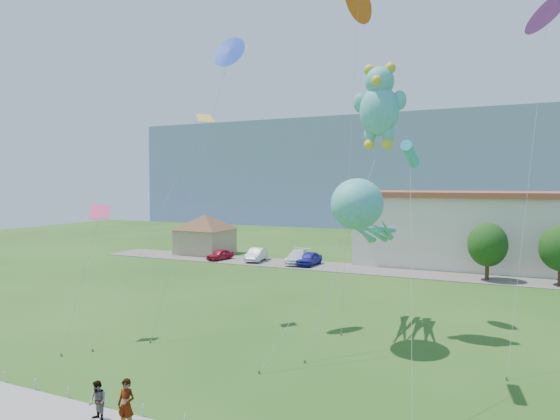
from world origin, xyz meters
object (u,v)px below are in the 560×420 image
object	(u,v)px
octopus_kite	(362,214)
parked_car_silver	(257,255)
teddy_bear_kite	(379,104)
pedestrian_right	(98,401)
pavilion	(205,231)
pedestrian_left	(126,405)
parked_car_red	(220,254)
parked_car_blue	(309,259)
parked_car_white	(298,257)

from	to	relation	value
octopus_kite	parked_car_silver	bearing A→B (deg)	129.42
parked_car_silver	teddy_bear_kite	distance (m)	31.57
pedestrian_right	teddy_bear_kite	world-z (taller)	teddy_bear_kite
pavilion	teddy_bear_kite	world-z (taller)	teddy_bear_kite
pedestrian_left	parked_car_red	bearing A→B (deg)	111.87
parked_car_silver	octopus_kite	xyz separation A→B (m)	(19.01, -23.13, 6.50)
pedestrian_left	pedestrian_right	xyz separation A→B (m)	(-1.48, 0.09, -0.18)
parked_car_red	parked_car_silver	xyz separation A→B (m)	(4.39, 0.97, 0.13)
teddy_bear_kite	pedestrian_right	bearing A→B (deg)	-111.99
pedestrian_left	parked_car_blue	bearing A→B (deg)	96.37
parked_car_red	parked_car_white	size ratio (longest dim) A/B	0.69
parked_car_silver	teddy_bear_kite	xyz separation A→B (m)	(19.47, -21.13, 13.09)
pedestrian_right	teddy_bear_kite	size ratio (longest dim) A/B	0.09
pavilion	parked_car_silver	xyz separation A→B (m)	(9.02, -2.88, -2.21)
pedestrian_right	teddy_bear_kite	bearing A→B (deg)	85.56
octopus_kite	parked_car_white	bearing A→B (deg)	120.69
pedestrian_left	parked_car_red	size ratio (longest dim) A/B	0.52
parked_car_silver	parked_car_white	xyz separation A→B (m)	(5.15, 0.22, 0.02)
parked_car_white	teddy_bear_kite	size ratio (longest dim) A/B	0.32
pavilion	octopus_kite	xyz separation A→B (m)	(28.03, -26.01, 4.29)
pedestrian_left	parked_car_silver	distance (m)	40.30
pedestrian_right	parked_car_red	world-z (taller)	pedestrian_right
pavilion	parked_car_silver	distance (m)	9.72
parked_car_silver	pavilion	bearing A→B (deg)	152.63
parked_car_silver	teddy_bear_kite	bearing A→B (deg)	-56.99
pedestrian_left	pedestrian_right	size ratio (longest dim) A/B	1.24
pedestrian_left	octopus_kite	distance (m)	16.53
parked_car_white	octopus_kite	size ratio (longest dim) A/B	0.42
pedestrian_left	parked_car_white	size ratio (longest dim) A/B	0.35
parked_car_white	teddy_bear_kite	distance (m)	28.84
parked_car_red	octopus_kite	size ratio (longest dim) A/B	0.29
parked_car_silver	parked_car_blue	distance (m)	6.70
pedestrian_right	parked_car_silver	distance (m)	39.72
parked_car_blue	teddy_bear_kite	world-z (taller)	teddy_bear_kite
pavilion	parked_car_silver	world-z (taller)	pavilion
parked_car_silver	parked_car_white	bearing A→B (deg)	-7.25
pavilion	pedestrian_left	bearing A→B (deg)	-60.10
pedestrian_left	parked_car_red	world-z (taller)	pedestrian_left
parked_car_red	teddy_bear_kite	world-z (taller)	teddy_bear_kite
teddy_bear_kite	parked_car_white	bearing A→B (deg)	123.85
parked_car_silver	octopus_kite	size ratio (longest dim) A/B	0.36
pedestrian_left	parked_car_blue	size ratio (longest dim) A/B	0.44
parked_car_silver	teddy_bear_kite	world-z (taller)	teddy_bear_kite
parked_car_white	parked_car_blue	bearing A→B (deg)	-27.64
pavilion	pedestrian_right	distance (m)	46.04
parked_car_white	teddy_bear_kite	world-z (taller)	teddy_bear_kite
parked_car_red	pedestrian_left	bearing A→B (deg)	-51.80
octopus_kite	teddy_bear_kite	world-z (taller)	teddy_bear_kite
pavilion	teddy_bear_kite	xyz separation A→B (m)	(28.49, -24.01, 10.88)
parked_car_blue	teddy_bear_kite	bearing A→B (deg)	-56.05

